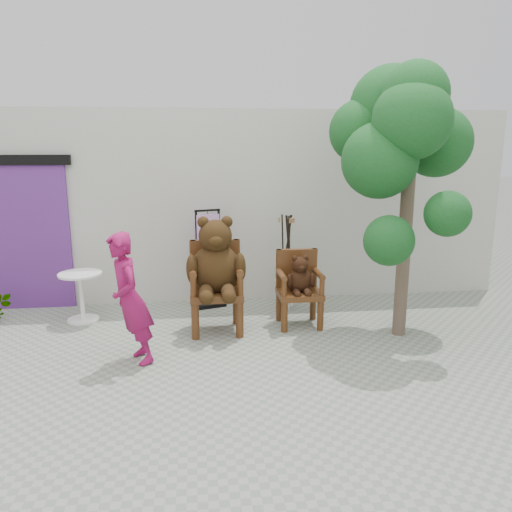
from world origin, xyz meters
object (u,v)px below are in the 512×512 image
Objects in this scene: chair_big at (216,268)px; chair_small at (299,282)px; person at (130,299)px; stool_bucket at (286,268)px; tree at (398,138)px; cafe_table at (81,291)px; display_stand at (209,269)px.

chair_big reaches higher than chair_small.
chair_small is 0.68× the size of person.
tree is at bearing -41.88° from stool_bucket.
cafe_table is 4.77m from tree.
stool_bucket is at bearing 94.81° from chair_small.
cafe_table is at bearing 168.16° from tree.
display_stand is at bearing 141.21° from chair_small.
stool_bucket is at bearing 138.12° from tree.
chair_big is at bearing -174.28° from chair_small.
tree reaches higher than chair_big.
tree is (2.37, -1.35, 1.97)m from display_stand.
tree reaches higher than display_stand.
tree reaches higher than stool_bucket.
chair_big reaches higher than person.
chair_small is (1.15, 0.12, -0.26)m from chair_big.
tree reaches higher than cafe_table.
cafe_table is at bearing -176.06° from stool_bucket.
chair_small reaches higher than cafe_table.
stool_bucket is at bearing 37.22° from chair_big.
chair_small is at bearing -9.48° from cafe_table.
display_stand is (-1.22, 0.98, -0.03)m from chair_small.
person is 0.44× the size of tree.
tree is at bearing -11.84° from cafe_table.
stool_bucket is at bearing 3.94° from cafe_table.
chair_small is at bearing 5.72° from chair_big.
chair_big is 1.18m from chair_small.
chair_big reaches higher than stool_bucket.
cafe_table is at bearing -173.05° from person.
display_stand is at bearing 150.28° from tree.
chair_big reaches higher than cafe_table.
person is at bearing -132.50° from display_stand.
chair_small is 1.48× the size of cafe_table.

